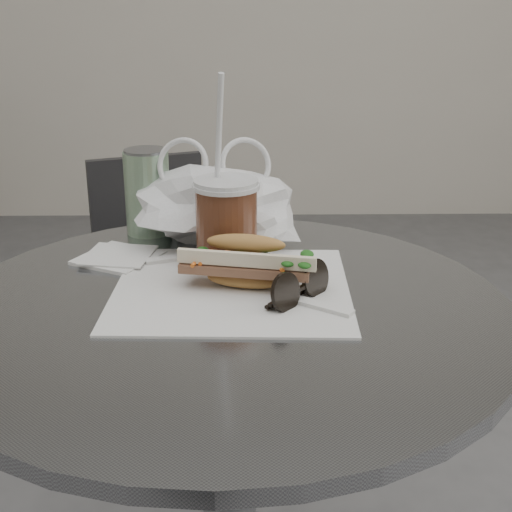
{
  "coord_description": "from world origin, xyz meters",
  "views": [
    {
      "loc": [
        0.03,
        -0.66,
        1.13
      ],
      "look_at": [
        0.04,
        0.24,
        0.79
      ],
      "focal_mm": 50.0,
      "sensor_mm": 36.0,
      "label": 1
    }
  ],
  "objects_px": {
    "chair_far": "(165,317)",
    "sunglasses": "(299,288)",
    "cafe_table": "(229,474)",
    "banh_mi": "(246,263)",
    "iced_coffee": "(226,222)",
    "drink_can": "(147,192)"
  },
  "relations": [
    {
      "from": "cafe_table",
      "to": "drink_can",
      "type": "height_order",
      "value": "drink_can"
    },
    {
      "from": "cafe_table",
      "to": "banh_mi",
      "type": "distance_m",
      "value": 0.32
    },
    {
      "from": "iced_coffee",
      "to": "sunglasses",
      "type": "xyz_separation_m",
      "value": [
        0.1,
        -0.13,
        -0.05
      ]
    },
    {
      "from": "iced_coffee",
      "to": "drink_can",
      "type": "relative_size",
      "value": 1.99
    },
    {
      "from": "cafe_table",
      "to": "iced_coffee",
      "type": "relative_size",
      "value": 2.66
    },
    {
      "from": "cafe_table",
      "to": "chair_far",
      "type": "relative_size",
      "value": 1.05
    },
    {
      "from": "banh_mi",
      "to": "drink_can",
      "type": "distance_m",
      "value": 0.3
    },
    {
      "from": "cafe_table",
      "to": "iced_coffee",
      "type": "height_order",
      "value": "iced_coffee"
    },
    {
      "from": "sunglasses",
      "to": "drink_can",
      "type": "bearing_deg",
      "value": 79.61
    },
    {
      "from": "banh_mi",
      "to": "chair_far",
      "type": "bearing_deg",
      "value": 117.03
    },
    {
      "from": "cafe_table",
      "to": "drink_can",
      "type": "relative_size",
      "value": 5.29
    },
    {
      "from": "cafe_table",
      "to": "iced_coffee",
      "type": "xyz_separation_m",
      "value": [
        -0.0,
        0.14,
        0.34
      ]
    },
    {
      "from": "iced_coffee",
      "to": "drink_can",
      "type": "height_order",
      "value": "iced_coffee"
    },
    {
      "from": "chair_far",
      "to": "sunglasses",
      "type": "xyz_separation_m",
      "value": [
        0.28,
        -0.84,
        0.43
      ]
    },
    {
      "from": "iced_coffee",
      "to": "sunglasses",
      "type": "relative_size",
      "value": 2.79
    },
    {
      "from": "chair_far",
      "to": "drink_can",
      "type": "relative_size",
      "value": 5.04
    },
    {
      "from": "drink_can",
      "to": "cafe_table",
      "type": "bearing_deg",
      "value": -65.06
    },
    {
      "from": "chair_far",
      "to": "banh_mi",
      "type": "height_order",
      "value": "banh_mi"
    },
    {
      "from": "chair_far",
      "to": "drink_can",
      "type": "height_order",
      "value": "drink_can"
    },
    {
      "from": "cafe_table",
      "to": "sunglasses",
      "type": "distance_m",
      "value": 0.31
    },
    {
      "from": "chair_far",
      "to": "sunglasses",
      "type": "bearing_deg",
      "value": 88.11
    },
    {
      "from": "chair_far",
      "to": "sunglasses",
      "type": "height_order",
      "value": "sunglasses"
    }
  ]
}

